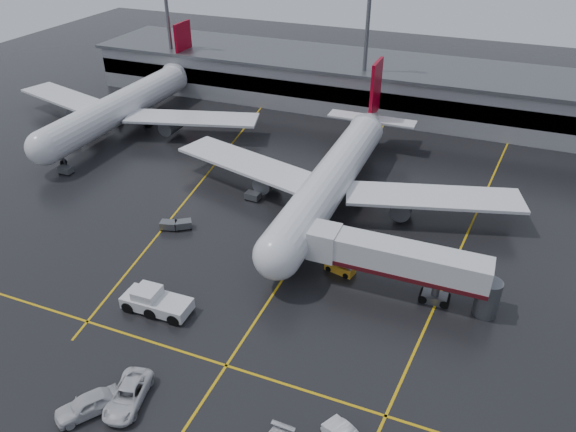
% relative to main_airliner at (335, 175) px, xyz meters
% --- Properties ---
extents(ground, '(220.00, 220.00, 0.00)m').
position_rel_main_airliner_xyz_m(ground, '(0.00, -9.70, -4.21)').
color(ground, black).
rests_on(ground, ground).
extents(apron_line_centre, '(0.25, 90.00, 0.02)m').
position_rel_main_airliner_xyz_m(apron_line_centre, '(0.00, -9.70, -4.20)').
color(apron_line_centre, gold).
rests_on(apron_line_centre, ground).
extents(apron_line_stop, '(60.00, 0.25, 0.02)m').
position_rel_main_airliner_xyz_m(apron_line_stop, '(0.00, -31.70, -4.20)').
color(apron_line_stop, gold).
rests_on(apron_line_stop, ground).
extents(apron_line_left, '(9.99, 69.35, 0.02)m').
position_rel_main_airliner_xyz_m(apron_line_left, '(-20.00, 0.30, -4.20)').
color(apron_line_left, gold).
rests_on(apron_line_left, ground).
extents(apron_line_right, '(7.57, 69.64, 0.02)m').
position_rel_main_airliner_xyz_m(apron_line_right, '(18.00, 0.30, -4.20)').
color(apron_line_right, gold).
rests_on(apron_line_right, ground).
extents(terminal, '(122.00, 19.00, 8.60)m').
position_rel_main_airliner_xyz_m(terminal, '(0.00, 38.23, 0.11)').
color(terminal, gray).
rests_on(terminal, ground).
extents(light_mast_left, '(3.00, 1.20, 25.45)m').
position_rel_main_airliner_xyz_m(light_mast_left, '(-45.00, 32.30, 10.27)').
color(light_mast_left, '#595B60').
rests_on(light_mast_left, ground).
extents(light_mast_mid, '(3.00, 1.20, 25.45)m').
position_rel_main_airliner_xyz_m(light_mast_mid, '(-5.00, 32.30, 10.27)').
color(light_mast_mid, '#595B60').
rests_on(light_mast_mid, ground).
extents(main_airliner, '(48.80, 45.60, 14.10)m').
position_rel_main_airliner_xyz_m(main_airliner, '(0.00, 0.00, 0.00)').
color(main_airliner, silver).
rests_on(main_airliner, ground).
extents(second_airliner, '(48.80, 45.60, 14.10)m').
position_rel_main_airliner_xyz_m(second_airliner, '(-42.00, 12.00, 0.00)').
color(second_airliner, silver).
rests_on(second_airliner, ground).
extents(jet_bridge, '(19.90, 3.40, 6.05)m').
position_rel_main_airliner_xyz_m(jet_bridge, '(11.87, -15.70, -0.28)').
color(jet_bridge, silver).
rests_on(jet_bridge, ground).
extents(pushback_tractor, '(7.16, 3.19, 2.54)m').
position_rel_main_airliner_xyz_m(pushback_tractor, '(-10.13, -27.60, -3.20)').
color(pushback_tractor, silver).
rests_on(pushback_tractor, ground).
extents(belt_loader, '(3.57, 2.20, 2.11)m').
position_rel_main_airliner_xyz_m(belt_loader, '(5.41, -14.50, -3.69)').
color(belt_loader, gold).
rests_on(belt_loader, ground).
extents(service_van_a, '(3.82, 6.18, 1.60)m').
position_rel_main_airliner_xyz_m(service_van_a, '(-5.74, -38.30, -3.41)').
color(service_van_a, silver).
rests_on(service_van_a, ground).
extents(service_van_d, '(4.79, 5.46, 1.78)m').
position_rel_main_airliner_xyz_m(service_van_d, '(-8.17, -40.37, -3.32)').
color(service_van_d, silver).
rests_on(service_van_d, ground).
extents(baggage_cart_a, '(2.38, 2.21, 1.12)m').
position_rel_main_airliner_xyz_m(baggage_cart_a, '(-15.49, -13.34, -3.58)').
color(baggage_cart_a, '#595B60').
rests_on(baggage_cart_a, ground).
extents(baggage_cart_b, '(2.26, 1.75, 1.12)m').
position_rel_main_airliner_xyz_m(baggage_cart_b, '(-17.13, -14.16, -3.58)').
color(baggage_cart_b, '#595B60').
rests_on(baggage_cart_b, ground).
extents(baggage_cart_c, '(2.10, 1.47, 1.12)m').
position_rel_main_airliner_xyz_m(baggage_cart_c, '(-10.48, -3.53, -3.58)').
color(baggage_cart_c, '#595B60').
rests_on(baggage_cart_c, ground).
extents(baggage_cart_d, '(2.02, 1.34, 1.12)m').
position_rel_main_airliner_xyz_m(baggage_cart_d, '(-45.74, 1.73, -3.58)').
color(baggage_cart_d, '#595B60').
rests_on(baggage_cart_d, ground).
extents(baggage_cart_e, '(2.03, 1.35, 1.12)m').
position_rel_main_airliner_xyz_m(baggage_cart_e, '(-39.75, -6.76, -3.58)').
color(baggage_cart_e, '#595B60').
rests_on(baggage_cart_e, ground).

